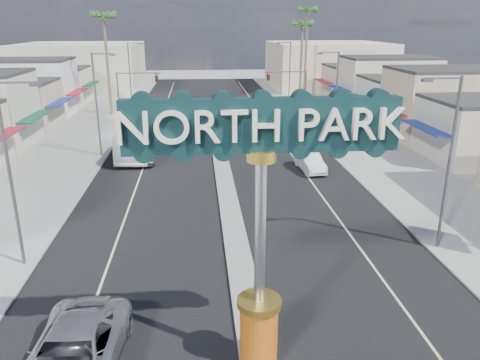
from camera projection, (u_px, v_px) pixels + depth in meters
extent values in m
plane|color=gray|center=(220.00, 153.00, 42.85)|extent=(160.00, 160.00, 0.00)
cube|color=black|center=(220.00, 153.00, 42.85)|extent=(20.00, 120.00, 0.01)
cube|color=gray|center=(233.00, 223.00, 27.72)|extent=(1.30, 30.00, 0.16)
cube|color=gray|center=(63.00, 156.00, 41.63)|extent=(8.00, 120.00, 0.12)
cube|color=gray|center=(368.00, 149.00, 44.02)|extent=(8.00, 120.00, 0.12)
cube|color=#B7B29E|center=(413.00, 96.00, 56.21)|extent=(12.00, 42.00, 6.00)
cube|color=#B7B29E|center=(82.00, 67.00, 82.16)|extent=(20.00, 20.00, 8.00)
cube|color=beige|center=(327.00, 65.00, 85.92)|extent=(20.00, 20.00, 8.00)
cylinder|color=#D54910|center=(259.00, 333.00, 16.02)|extent=(1.30, 1.30, 2.20)
cylinder|color=gold|center=(259.00, 302.00, 15.63)|extent=(1.50, 1.50, 0.25)
cylinder|color=#B7B7BC|center=(260.00, 234.00, 14.82)|extent=(0.36, 0.36, 4.80)
cylinder|color=gold|center=(261.00, 155.00, 14.00)|extent=(0.90, 0.90, 0.35)
cube|color=black|center=(262.00, 125.00, 13.70)|extent=(8.20, 0.50, 1.60)
cylinder|color=#47474C|center=(119.00, 99.00, 54.16)|extent=(0.18, 0.18, 6.00)
cylinder|color=#47474C|center=(139.00, 73.00, 53.45)|extent=(5.00, 0.12, 0.12)
cube|color=black|center=(157.00, 77.00, 53.78)|extent=(0.32, 0.32, 1.00)
sphere|color=red|center=(156.00, 75.00, 53.51)|extent=(0.22, 0.22, 0.22)
cylinder|color=#47474C|center=(305.00, 96.00, 56.04)|extent=(0.18, 0.18, 6.00)
cylinder|color=#47474C|center=(285.00, 72.00, 54.90)|extent=(5.00, 0.12, 0.12)
cube|color=black|center=(268.00, 76.00, 54.89)|extent=(0.32, 0.32, 1.00)
sphere|color=red|center=(269.00, 74.00, 54.62)|extent=(0.22, 0.22, 0.22)
cylinder|color=#47474C|center=(11.00, 179.00, 21.63)|extent=(0.16, 0.16, 9.00)
cylinder|color=#47474C|center=(16.00, 82.00, 20.30)|extent=(1.80, 0.10, 0.10)
cube|color=#47474C|center=(35.00, 85.00, 20.40)|extent=(0.50, 0.22, 0.15)
cylinder|color=#47474C|center=(97.00, 106.00, 40.51)|extent=(0.16, 0.16, 9.00)
cylinder|color=#47474C|center=(103.00, 54.00, 39.18)|extent=(1.80, 0.10, 0.10)
cube|color=#47474C|center=(112.00, 55.00, 39.28)|extent=(0.50, 0.22, 0.15)
cylinder|color=#47474C|center=(130.00, 78.00, 61.27)|extent=(0.16, 0.16, 9.00)
cylinder|color=#47474C|center=(135.00, 43.00, 59.94)|extent=(1.80, 0.10, 0.10)
cube|color=#47474C|center=(141.00, 44.00, 60.04)|extent=(0.50, 0.22, 0.15)
cylinder|color=#47474C|center=(449.00, 167.00, 23.44)|extent=(0.16, 0.16, 9.00)
cylinder|color=#47474C|center=(444.00, 78.00, 21.96)|extent=(1.80, 0.10, 0.10)
cube|color=#47474C|center=(427.00, 80.00, 21.92)|extent=(0.50, 0.22, 0.15)
cylinder|color=#47474C|center=(336.00, 103.00, 42.32)|extent=(0.16, 0.16, 9.00)
cylinder|color=#47474C|center=(329.00, 52.00, 40.84)|extent=(1.80, 0.10, 0.10)
cube|color=#47474C|center=(320.00, 54.00, 40.80)|extent=(0.50, 0.22, 0.15)
cylinder|color=#47474C|center=(290.00, 76.00, 63.08)|extent=(0.16, 0.16, 9.00)
cylinder|color=#47474C|center=(284.00, 42.00, 61.60)|extent=(1.80, 0.10, 0.10)
cube|color=#47474C|center=(278.00, 43.00, 61.56)|extent=(0.50, 0.22, 0.15)
cylinder|color=brown|center=(108.00, 68.00, 58.70)|extent=(0.36, 0.36, 12.00)
cylinder|color=brown|center=(301.00, 66.00, 66.74)|extent=(0.36, 0.36, 11.00)
cylinder|color=brown|center=(306.00, 56.00, 72.26)|extent=(0.36, 0.36, 13.00)
imported|color=#A9A9AE|center=(73.00, 356.00, 15.47)|extent=(3.28, 6.53, 1.77)
imported|color=slate|center=(142.00, 153.00, 40.01)|extent=(2.54, 5.00, 1.63)
imported|color=silver|center=(310.00, 162.00, 37.65)|extent=(1.90, 4.50, 1.45)
imported|color=white|center=(142.00, 136.00, 42.64)|extent=(3.53, 11.53, 3.17)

